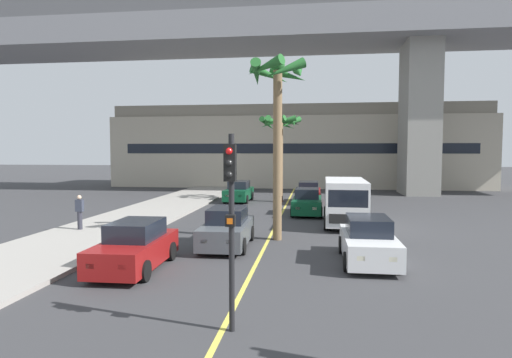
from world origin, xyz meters
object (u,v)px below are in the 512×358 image
at_px(car_queue_fifth, 239,192).
at_px(pedestrian_mid_block, 80,212).
at_px(car_queue_sixth, 368,242).
at_px(car_queue_second, 227,229).
at_px(delivery_van, 345,201).
at_px(palm_tree_mid_median, 277,99).
at_px(traffic_light_median_near, 231,205).
at_px(car_queue_front, 307,202).
at_px(car_queue_fourth, 309,193).
at_px(palm_tree_near_median, 280,132).
at_px(car_queue_third, 135,247).

height_order(car_queue_fifth, pedestrian_mid_block, pedestrian_mid_block).
relative_size(car_queue_fifth, car_queue_sixth, 1.01).
distance_m(car_queue_second, pedestrian_mid_block, 7.75).
height_order(delivery_van, palm_tree_mid_median, palm_tree_mid_median).
relative_size(car_queue_second, palm_tree_mid_median, 0.53).
xyz_separation_m(car_queue_fifth, traffic_light_median_near, (3.92, -23.47, 1.99)).
height_order(car_queue_second, pedestrian_mid_block, pedestrian_mid_block).
height_order(car_queue_front, delivery_van, delivery_van).
height_order(car_queue_front, car_queue_second, same).
xyz_separation_m(delivery_van, traffic_light_median_near, (-3.33, -13.79, 1.43)).
height_order(car_queue_fifth, traffic_light_median_near, traffic_light_median_near).
distance_m(car_queue_fourth, palm_tree_near_median, 5.01).
distance_m(car_queue_fourth, palm_tree_mid_median, 14.70).
bearing_deg(palm_tree_near_median, car_queue_sixth, -75.76).
bearing_deg(car_queue_front, palm_tree_mid_median, -98.67).
xyz_separation_m(car_queue_second, car_queue_sixth, (5.31, -1.76, 0.00)).
relative_size(car_queue_sixth, traffic_light_median_near, 0.98).
xyz_separation_m(car_queue_sixth, palm_tree_mid_median, (-3.45, 3.38, 5.34)).
distance_m(car_queue_fifth, car_queue_sixth, 18.72).
bearing_deg(car_queue_fifth, palm_tree_near_median, 3.91).
distance_m(delivery_van, palm_tree_mid_median, 7.04).
relative_size(delivery_van, pedestrian_mid_block, 3.26).
relative_size(car_queue_front, car_queue_sixth, 1.00).
xyz_separation_m(car_queue_front, delivery_van, (2.00, -3.66, 0.57)).
bearing_deg(car_queue_front, delivery_van, -61.33).
relative_size(car_queue_front, car_queue_second, 1.00).
xyz_separation_m(traffic_light_median_near, palm_tree_mid_median, (0.15, 9.71, 3.35)).
distance_m(palm_tree_mid_median, pedestrian_mid_block, 10.63).
bearing_deg(traffic_light_median_near, palm_tree_mid_median, 89.13).
distance_m(palm_tree_near_median, pedestrian_mid_block, 16.49).
relative_size(car_queue_front, car_queue_fourth, 0.99).
relative_size(car_queue_second, car_queue_sixth, 1.01).
height_order(traffic_light_median_near, palm_tree_near_median, palm_tree_near_median).
relative_size(car_queue_front, palm_tree_near_median, 0.63).
relative_size(car_queue_second, car_queue_fifth, 1.00).
bearing_deg(palm_tree_near_median, pedestrian_mid_block, -121.72).
xyz_separation_m(car_queue_second, car_queue_fifth, (-2.20, 15.38, 0.00)).
bearing_deg(car_queue_second, car_queue_fifth, 98.14).
bearing_deg(traffic_light_median_near, car_queue_third, 132.23).
bearing_deg(car_queue_front, car_queue_second, -108.03).
bearing_deg(car_queue_fourth, car_queue_third, -105.90).
xyz_separation_m(car_queue_fourth, pedestrian_mid_block, (-10.54, -13.23, 0.28)).
height_order(car_queue_front, palm_tree_mid_median, palm_tree_mid_median).
distance_m(car_queue_sixth, traffic_light_median_near, 7.54).
bearing_deg(car_queue_sixth, pedestrian_mid_block, 163.46).
bearing_deg(car_queue_fifth, car_queue_sixth, -66.33).
bearing_deg(pedestrian_mid_block, traffic_light_median_near, -47.76).
distance_m(car_queue_front, car_queue_fourth, 5.90).
height_order(car_queue_third, palm_tree_mid_median, palm_tree_mid_median).
bearing_deg(delivery_van, car_queue_third, -128.26).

